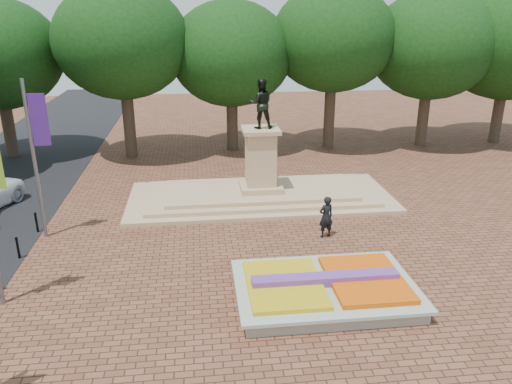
{
  "coord_description": "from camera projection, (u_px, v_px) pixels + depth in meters",
  "views": [
    {
      "loc": [
        -3.24,
        -16.92,
        9.59
      ],
      "look_at": [
        -0.83,
        3.16,
        2.2
      ],
      "focal_mm": 35.0,
      "sensor_mm": 36.0,
      "label": 1
    }
  ],
  "objects": [
    {
      "name": "ground",
      "position": [
        287.0,
        272.0,
        19.43
      ],
      "size": [
        90.0,
        90.0,
        0.0
      ],
      "primitive_type": "plane",
      "color": "brown",
      "rests_on": "ground"
    },
    {
      "name": "flower_bed",
      "position": [
        326.0,
        288.0,
        17.55
      ],
      "size": [
        6.3,
        4.3,
        0.91
      ],
      "color": "gray",
      "rests_on": "ground"
    },
    {
      "name": "monument",
      "position": [
        261.0,
        184.0,
        26.59
      ],
      "size": [
        14.0,
        6.0,
        6.4
      ],
      "color": "tan",
      "rests_on": "ground"
    },
    {
      "name": "tree_row_back",
      "position": [
        276.0,
        55.0,
        34.19
      ],
      "size": [
        44.8,
        8.8,
        10.43
      ],
      "color": "#39291F",
      "rests_on": "ground"
    },
    {
      "name": "pedestrian",
      "position": [
        326.0,
        217.0,
        22.12
      ],
      "size": [
        0.81,
        0.64,
        1.93
      ],
      "primitive_type": "imported",
      "rotation": [
        0.0,
        0.0,
        3.43
      ],
      "color": "black",
      "rests_on": "ground"
    }
  ]
}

